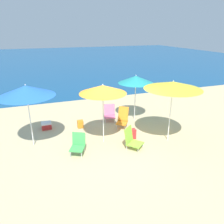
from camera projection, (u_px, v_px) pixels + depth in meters
name	position (u px, v px, depth m)	size (l,w,h in m)	color
ground_plane	(112.00, 146.00, 7.95)	(60.00, 60.00, 0.00)	#D1BA89
sea_water	(49.00, 59.00, 30.66)	(60.00, 40.00, 0.01)	navy
beach_umbrella_teal	(136.00, 80.00, 9.68)	(1.59, 1.59, 2.11)	white
beach_umbrella_yellow	(173.00, 85.00, 7.65)	(2.05, 2.05, 2.32)	white
beach_umbrella_orange	(103.00, 89.00, 7.55)	(1.67, 1.67, 2.23)	white
beach_umbrella_blue	(26.00, 91.00, 7.32)	(1.93, 1.93, 2.28)	white
beach_chair_orange	(123.00, 118.00, 9.42)	(0.72, 0.77, 0.86)	silver
beach_chair_green	(78.00, 144.00, 7.39)	(0.64, 0.68, 0.72)	silver
beach_chair_pink	(110.00, 113.00, 10.12)	(0.62, 0.65, 0.74)	silver
beach_chair_lime	(132.00, 139.00, 7.74)	(0.76, 0.77, 0.77)	silver
backpack_red	(132.00, 134.00, 8.45)	(0.27, 0.23, 0.39)	red
backpack_orange	(80.00, 124.00, 9.39)	(0.24, 0.20, 0.34)	orange
cooler_box	(46.00, 125.00, 9.31)	(0.41, 0.37, 0.29)	#B72828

